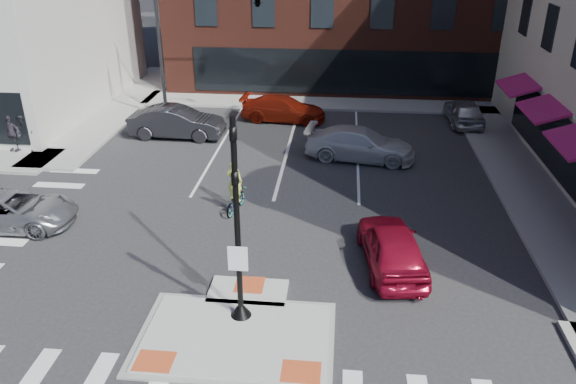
# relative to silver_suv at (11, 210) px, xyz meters

# --- Properties ---
(ground) EXTENTS (120.00, 120.00, 0.00)m
(ground) POSITION_rel_silver_suv_xyz_m (9.50, -5.00, -0.67)
(ground) COLOR #28282B
(ground) RESTS_ON ground
(refuge_island) EXTENTS (5.40, 4.65, 0.13)m
(refuge_island) POSITION_rel_silver_suv_xyz_m (9.50, -5.26, -0.62)
(refuge_island) COLOR gray
(refuge_island) RESTS_ON ground
(sidewalk_e) EXTENTS (3.00, 24.00, 0.15)m
(sidewalk_e) POSITION_rel_silver_suv_xyz_m (20.30, 5.00, -0.59)
(sidewalk_e) COLOR gray
(sidewalk_e) RESTS_ON ground
(sidewalk_n) EXTENTS (26.00, 3.00, 0.15)m
(sidewalk_n) POSITION_rel_silver_suv_xyz_m (12.50, 17.00, -0.59)
(sidewalk_n) COLOR gray
(sidewalk_n) RESTS_ON ground
(signal_pole) EXTENTS (0.60, 0.60, 5.98)m
(signal_pole) POSITION_rel_silver_suv_xyz_m (9.50, -4.60, 1.69)
(signal_pole) COLOR black
(signal_pole) RESTS_ON refuge_island
(mast_arm_signal) EXTENTS (6.10, 2.24, 8.00)m
(mast_arm_signal) POSITION_rel_silver_suv_xyz_m (6.03, 13.00, 5.54)
(mast_arm_signal) COLOR black
(mast_arm_signal) RESTS_ON ground
(silver_suv) EXTENTS (4.87, 2.38, 1.33)m
(silver_suv) POSITION_rel_silver_suv_xyz_m (0.00, 0.00, 0.00)
(silver_suv) COLOR #9D9FA4
(silver_suv) RESTS_ON ground
(red_sedan) EXTENTS (2.38, 4.65, 1.52)m
(red_sedan) POSITION_rel_silver_suv_xyz_m (13.97, -1.39, 0.09)
(red_sedan) COLOR maroon
(red_sedan) RESTS_ON ground
(white_pickup) EXTENTS (5.48, 2.83, 1.52)m
(white_pickup) POSITION_rel_silver_suv_xyz_m (13.09, 8.00, 0.09)
(white_pickup) COLOR silver
(white_pickup) RESTS_ON ground
(bg_car_dark) EXTENTS (5.02, 1.84, 1.64)m
(bg_car_dark) POSITION_rel_silver_suv_xyz_m (3.47, 10.11, 0.16)
(bg_car_dark) COLOR black
(bg_car_dark) RESTS_ON ground
(bg_car_silver) EXTENTS (1.86, 4.30, 1.45)m
(bg_car_silver) POSITION_rel_silver_suv_xyz_m (19.00, 13.86, 0.06)
(bg_car_silver) COLOR silver
(bg_car_silver) RESTS_ON ground
(bg_car_red) EXTENTS (4.99, 2.39, 1.40)m
(bg_car_red) POSITION_rel_silver_suv_xyz_m (8.79, 13.44, 0.03)
(bg_car_red) COLOR #9C200E
(bg_car_red) RESTS_ON ground
(cyclist) EXTENTS (0.95, 1.78, 2.15)m
(cyclist) POSITION_rel_silver_suv_xyz_m (8.12, 2.00, 0.06)
(cyclist) COLOR #3F3F44
(cyclist) RESTS_ON ground
(pedestrian_a) EXTENTS (0.95, 0.76, 1.87)m
(pedestrian_a) POSITION_rel_silver_suv_xyz_m (-3.21, 7.00, 0.42)
(pedestrian_a) COLOR black
(pedestrian_a) RESTS_ON sidewalk_nw
(pedestrian_b) EXTENTS (1.13, 0.60, 1.83)m
(pedestrian_b) POSITION_rel_silver_suv_xyz_m (-3.87, 7.00, 0.40)
(pedestrian_b) COLOR #312B34
(pedestrian_b) RESTS_ON sidewalk_nw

